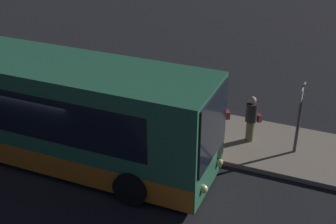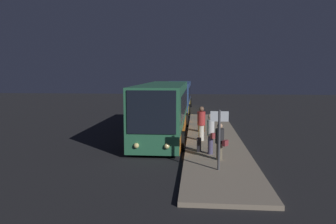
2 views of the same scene
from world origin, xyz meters
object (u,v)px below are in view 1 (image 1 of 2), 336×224
object	(u,v)px
bus_lead	(34,107)
trash_bin	(64,104)
passenger_boarding	(219,111)
passenger_with_bags	(129,101)
sign_post	(300,111)
passenger_waiting	(251,117)
suitcase	(199,135)

from	to	relation	value
bus_lead	trash_bin	size ratio (longest dim) A/B	17.54
passenger_boarding	passenger_with_bags	world-z (taller)	passenger_with_bags
sign_post	bus_lead	bearing A→B (deg)	-159.44
passenger_waiting	trash_bin	distance (m)	6.72
passenger_waiting	suitcase	xyz separation A→B (m)	(-1.45, -0.86, -0.53)
suitcase	passenger_with_bags	bearing A→B (deg)	176.92
bus_lead	sign_post	size ratio (longest dim) A/B	4.95
passenger_with_bags	sign_post	distance (m)	5.50
passenger_boarding	sign_post	xyz separation A→B (m)	(2.43, 0.20, 0.41)
suitcase	sign_post	world-z (taller)	sign_post
passenger_with_bags	suitcase	distance (m)	2.62
sign_post	passenger_waiting	bearing A→B (deg)	174.50
suitcase	sign_post	xyz separation A→B (m)	(2.92, 0.72, 1.12)
suitcase	passenger_waiting	bearing A→B (deg)	30.73
passenger_waiting	sign_post	world-z (taller)	sign_post
bus_lead	passenger_waiting	bearing A→B (deg)	26.06
passenger_with_bags	suitcase	xyz separation A→B (m)	(2.53, -0.14, -0.69)
passenger_waiting	suitcase	bearing A→B (deg)	-111.84
suitcase	trash_bin	distance (m)	5.22
passenger_boarding	trash_bin	world-z (taller)	passenger_boarding
passenger_with_bags	suitcase	size ratio (longest dim) A/B	2.16
passenger_with_bags	sign_post	xyz separation A→B (m)	(5.45, 0.59, 0.43)
passenger_with_bags	bus_lead	bearing A→B (deg)	57.72
passenger_boarding	suitcase	size ratio (longest dim) A/B	2.14
passenger_with_bags	passenger_boarding	bearing A→B (deg)	-162.06
bus_lead	passenger_waiting	distance (m)	6.77
bus_lead	passenger_boarding	bearing A→B (deg)	27.22
passenger_waiting	passenger_with_bags	distance (m)	4.05
bus_lead	suitcase	xyz separation A→B (m)	(4.61, 2.10, -1.11)
passenger_with_bags	trash_bin	xyz separation A→B (m)	(-2.69, 0.05, -0.68)
passenger_boarding	sign_post	bearing A→B (deg)	61.98
suitcase	sign_post	distance (m)	3.21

